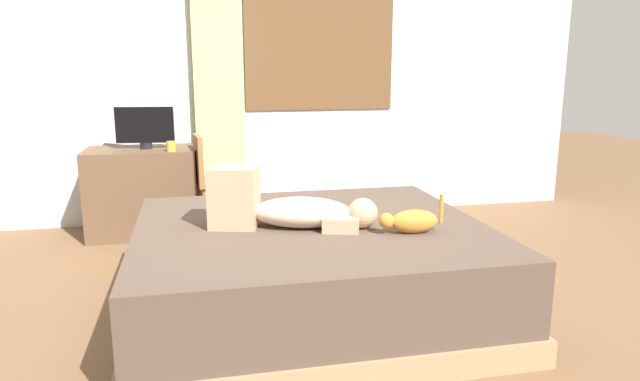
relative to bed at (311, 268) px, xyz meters
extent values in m
plane|color=brown|center=(-0.05, -0.12, -0.26)|extent=(16.00, 16.00, 0.00)
cube|color=silver|center=(-0.05, 2.28, 1.19)|extent=(6.40, 0.12, 2.90)
cube|color=brown|center=(0.54, 2.21, 1.42)|extent=(1.40, 0.02, 1.32)
cube|color=white|center=(0.54, 2.21, 1.42)|extent=(1.32, 0.02, 1.24)
cube|color=#997A56|center=(0.00, 0.00, -0.19)|extent=(2.02, 1.81, 0.14)
cube|color=#4C3D33|center=(0.00, 0.00, 0.07)|extent=(1.96, 1.76, 0.39)
ellipsoid|color=#CCB299|center=(-0.06, -0.05, 0.35)|extent=(0.61, 0.40, 0.17)
sphere|color=tan|center=(0.27, -0.14, 0.35)|extent=(0.17, 0.17, 0.17)
cube|color=tan|center=(-0.42, 0.06, 0.44)|extent=(0.32, 0.30, 0.34)
cube|color=tan|center=(0.15, -0.11, 0.31)|extent=(0.27, 0.32, 0.08)
ellipsoid|color=#C67A2D|center=(0.51, -0.29, 0.33)|extent=(0.27, 0.13, 0.13)
sphere|color=#C67A2D|center=(0.36, -0.28, 0.34)|extent=(0.08, 0.08, 0.08)
cylinder|color=#C67A2D|center=(0.66, -0.30, 0.40)|extent=(0.02, 0.02, 0.16)
cube|color=brown|center=(-1.08, 1.88, 0.11)|extent=(0.90, 0.56, 0.74)
cylinder|color=black|center=(-1.03, 1.88, 0.50)|extent=(0.10, 0.10, 0.05)
cube|color=black|center=(-1.03, 1.88, 0.68)|extent=(0.48, 0.08, 0.30)
cylinder|color=gold|center=(-0.82, 1.67, 0.52)|extent=(0.07, 0.07, 0.08)
cylinder|color=brown|center=(-0.30, 1.89, -0.04)|extent=(0.04, 0.04, 0.44)
cylinder|color=brown|center=(-0.27, 1.59, -0.04)|extent=(0.04, 0.04, 0.44)
cylinder|color=brown|center=(-0.61, 1.86, -0.04)|extent=(0.04, 0.04, 0.44)
cylinder|color=brown|center=(-0.57, 1.56, -0.04)|extent=(0.04, 0.04, 0.44)
cube|color=brown|center=(-0.44, 1.72, 0.20)|extent=(0.42, 0.42, 0.04)
cube|color=brown|center=(-0.61, 1.71, 0.41)|extent=(0.08, 0.38, 0.38)
cube|color=#ADCC75|center=(-0.40, 2.16, 0.95)|extent=(0.44, 0.06, 2.43)
camera|label=1|loc=(-0.62, -3.06, 1.15)|focal=31.73mm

